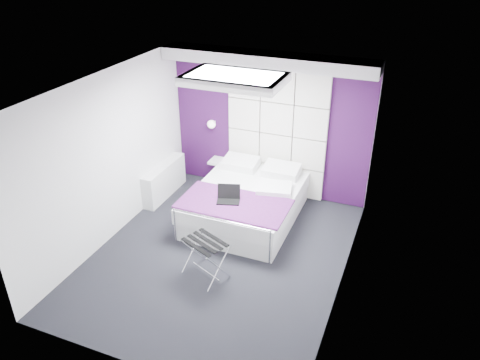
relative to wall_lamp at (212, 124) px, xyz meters
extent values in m
plane|color=black|center=(1.05, -2.06, -1.22)|extent=(4.40, 4.40, 0.00)
plane|color=white|center=(1.05, -2.06, 1.38)|extent=(4.40, 4.40, 0.00)
plane|color=silver|center=(1.05, 0.14, 0.08)|extent=(3.60, 0.00, 3.60)
plane|color=silver|center=(-0.75, -2.06, 0.08)|extent=(0.00, 4.40, 4.40)
plane|color=silver|center=(2.85, -2.06, 0.08)|extent=(0.00, 4.40, 4.40)
cube|color=#310D39|center=(1.05, 0.13, 0.08)|extent=(3.58, 0.02, 2.58)
cube|color=silver|center=(1.05, -0.11, 1.28)|extent=(3.58, 0.50, 0.20)
sphere|color=white|center=(0.00, 0.00, 0.00)|extent=(0.15, 0.15, 0.15)
cube|color=silver|center=(-0.64, -0.76, -0.92)|extent=(0.22, 1.20, 0.60)
cube|color=silver|center=(1.03, -0.96, -1.07)|extent=(1.61, 2.01, 0.30)
cube|color=silver|center=(1.03, -0.96, -0.79)|extent=(1.65, 2.05, 0.25)
cube|color=#4B1449|center=(1.03, -1.47, -0.65)|extent=(1.71, 0.90, 0.03)
cube|color=silver|center=(0.17, -0.04, -0.72)|extent=(0.41, 0.32, 0.05)
cube|color=black|center=(1.05, -2.55, -0.66)|extent=(0.58, 0.43, 0.01)
cube|color=black|center=(0.93, -1.46, -0.63)|extent=(0.35, 0.25, 0.02)
cube|color=black|center=(0.93, -1.33, -0.50)|extent=(0.35, 0.01, 0.24)
camera|label=1|loc=(3.45, -7.22, 3.09)|focal=35.00mm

